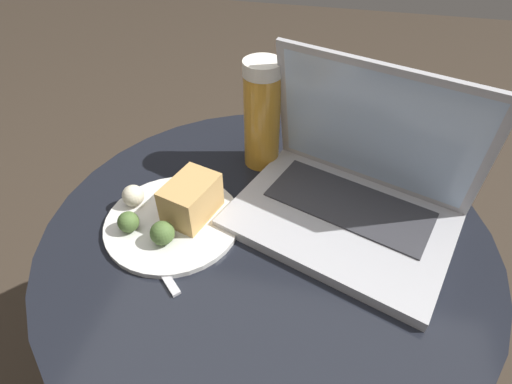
# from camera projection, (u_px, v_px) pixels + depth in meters

# --- Properties ---
(ground_plane) EXTENTS (6.00, 6.00, 0.00)m
(ground_plane) POSITION_uv_depth(u_px,v_px,m) (263.00, 382.00, 1.01)
(ground_plane) COLOR #382D23
(table) EXTENTS (0.70, 0.70, 0.57)m
(table) POSITION_uv_depth(u_px,v_px,m) (265.00, 282.00, 0.72)
(table) COLOR #515156
(table) RESTS_ON ground_plane
(laptop) EXTENTS (0.39, 0.33, 0.24)m
(laptop) POSITION_uv_depth(u_px,v_px,m) (352.00, 191.00, 0.63)
(laptop) COLOR #B2B2B7
(laptop) RESTS_ON table
(beer_glass) EXTENTS (0.07, 0.07, 0.20)m
(beer_glass) POSITION_uv_depth(u_px,v_px,m) (262.00, 115.00, 0.70)
(beer_glass) COLOR gold
(beer_glass) RESTS_ON table
(snack_plate) EXTENTS (0.22, 0.22, 0.07)m
(snack_plate) POSITION_uv_depth(u_px,v_px,m) (176.00, 212.00, 0.63)
(snack_plate) COLOR silver
(snack_plate) RESTS_ON table
(fork) EXTENTS (0.15, 0.14, 0.00)m
(fork) POSITION_uv_depth(u_px,v_px,m) (145.00, 243.00, 0.61)
(fork) COLOR silver
(fork) RESTS_ON table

